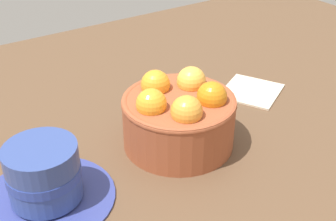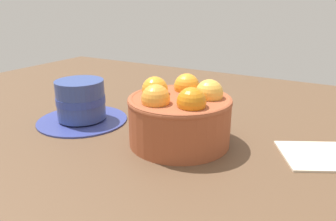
% 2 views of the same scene
% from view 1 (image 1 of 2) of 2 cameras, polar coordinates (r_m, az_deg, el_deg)
% --- Properties ---
extents(ground_plane, '(1.39, 1.00, 0.04)m').
position_cam_1_polar(ground_plane, '(0.64, 1.31, -5.60)').
color(ground_plane, brown).
extents(terracotta_bowl, '(0.15, 0.15, 0.10)m').
position_cam_1_polar(terracotta_bowl, '(0.60, 1.39, -0.66)').
color(terracotta_bowl, '#9E4C2D').
rests_on(terracotta_bowl, ground_plane).
extents(coffee_cup, '(0.16, 0.16, 0.08)m').
position_cam_1_polar(coffee_cup, '(0.53, -15.62, -8.31)').
color(coffee_cup, '#333D86').
rests_on(coffee_cup, ground_plane).
extents(folded_napkin, '(0.13, 0.12, 0.01)m').
position_cam_1_polar(folded_napkin, '(0.77, 10.70, 2.58)').
color(folded_napkin, beige).
rests_on(folded_napkin, ground_plane).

